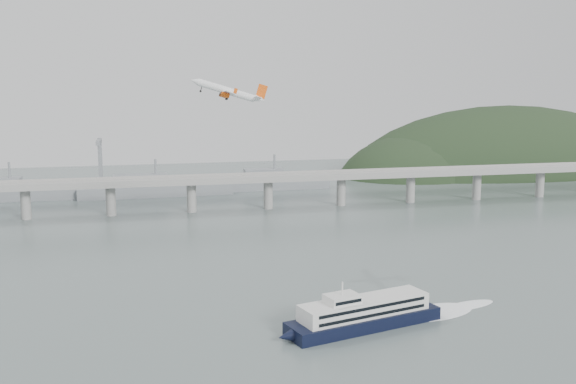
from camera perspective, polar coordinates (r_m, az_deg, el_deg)
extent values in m
plane|color=#556361|center=(250.43, 2.87, -10.24)|extent=(900.00, 900.00, 0.00)
cube|color=gray|center=(436.17, -4.27, 1.06)|extent=(800.00, 22.00, 2.20)
cube|color=gray|center=(425.61, -4.06, 1.12)|extent=(800.00, 0.60, 1.80)
cube|color=gray|center=(446.15, -4.48, 1.51)|extent=(800.00, 0.60, 1.80)
cylinder|color=gray|center=(437.95, -21.32, -0.94)|extent=(6.00, 6.00, 21.00)
cylinder|color=gray|center=(433.32, -14.77, -0.70)|extent=(6.00, 6.00, 21.00)
cylinder|color=gray|center=(434.44, -8.17, -0.45)|extent=(6.00, 6.00, 21.00)
cylinder|color=gray|center=(441.26, -1.69, -0.20)|extent=(6.00, 6.00, 21.00)
cylinder|color=gray|center=(453.53, 4.52, 0.05)|extent=(6.00, 6.00, 21.00)
cylinder|color=gray|center=(470.81, 10.33, 0.27)|extent=(6.00, 6.00, 21.00)
cylinder|color=gray|center=(492.57, 15.69, 0.48)|extent=(6.00, 6.00, 21.00)
cylinder|color=gray|center=(518.27, 20.55, 0.67)|extent=(6.00, 6.00, 21.00)
ellipsoid|color=black|center=(657.46, 17.85, 0.19)|extent=(320.00, 150.00, 156.00)
ellipsoid|color=black|center=(604.53, 10.59, 0.27)|extent=(140.00, 110.00, 96.00)
cube|color=slate|center=(510.16, -22.40, -0.21)|extent=(95.67, 20.15, 8.00)
cylinder|color=slate|center=(507.85, -22.51, 1.57)|extent=(1.60, 1.60, 14.00)
cube|color=slate|center=(498.27, -11.09, 0.12)|extent=(110.55, 21.43, 8.00)
cube|color=slate|center=(496.82, -12.38, 0.99)|extent=(39.01, 16.73, 8.00)
cylinder|color=slate|center=(495.90, -11.15, 1.95)|extent=(1.60, 1.60, 14.00)
cube|color=slate|center=(518.60, -1.14, 0.68)|extent=(85.00, 13.60, 8.00)
cube|color=slate|center=(515.75, -2.07, 1.52)|extent=(29.75, 11.90, 8.00)
cylinder|color=slate|center=(516.33, -1.15, 2.43)|extent=(1.60, 1.60, 14.00)
cube|color=slate|center=(531.00, -15.59, 2.28)|extent=(3.00, 3.00, 40.00)
cube|color=slate|center=(519.14, -15.73, 4.11)|extent=(3.00, 28.00, 3.00)
cube|color=black|center=(238.25, 6.45, -10.78)|extent=(58.10, 27.74, 4.52)
cone|color=black|center=(223.46, -0.18, -12.13)|extent=(6.63, 5.83, 4.52)
cube|color=silver|center=(236.53, 6.47, -9.62)|extent=(48.78, 23.21, 5.65)
cube|color=black|center=(231.64, 7.28, -9.68)|extent=(41.54, 11.30, 1.13)
cube|color=black|center=(232.55, 7.27, -10.31)|extent=(41.54, 11.30, 1.13)
cube|color=black|center=(240.51, 5.70, -8.91)|extent=(41.54, 11.30, 1.13)
cube|color=black|center=(241.39, 5.69, -9.52)|extent=(41.54, 11.30, 1.13)
cube|color=silver|center=(230.38, 4.61, -8.99)|extent=(12.97, 10.57, 2.94)
cube|color=black|center=(227.20, 5.16, -9.27)|extent=(9.86, 2.77, 1.13)
cylinder|color=silver|center=(229.25, 4.62, -8.14)|extent=(0.69, 0.69, 4.52)
ellipsoid|color=white|center=(257.27, 12.36, -9.90)|extent=(35.66, 24.15, 0.23)
ellipsoid|color=white|center=(267.33, 14.98, -9.25)|extent=(25.69, 14.18, 0.23)
cylinder|color=white|center=(297.76, -5.21, 8.55)|extent=(25.22, 6.62, 10.39)
cone|color=white|center=(297.31, -7.91, 9.30)|extent=(4.77, 3.76, 4.18)
cone|color=white|center=(298.97, -2.43, 7.85)|extent=(5.34, 3.44, 4.44)
cube|color=white|center=(297.77, -5.09, 8.34)|extent=(6.48, 30.81, 3.13)
cube|color=white|center=(298.91, -2.56, 8.01)|extent=(3.55, 10.98, 1.58)
cube|color=#E4530F|center=(299.17, -2.24, 8.51)|extent=(5.58, 0.80, 6.77)
cylinder|color=#E4530F|center=(302.57, -5.47, 8.15)|extent=(4.45, 2.60, 3.10)
cylinder|color=black|center=(302.48, -5.82, 8.25)|extent=(1.08, 2.13, 2.07)
cube|color=white|center=(302.61, -5.42, 8.31)|extent=(2.47, 0.43, 1.69)
cylinder|color=#E4530F|center=(292.71, -5.35, 8.20)|extent=(4.45, 2.60, 3.10)
cylinder|color=black|center=(292.61, -5.71, 8.30)|extent=(1.08, 2.13, 2.07)
cube|color=white|center=(292.75, -5.30, 8.37)|extent=(2.47, 0.43, 1.69)
cylinder|color=black|center=(300.03, -5.21, 8.03)|extent=(0.96, 0.41, 2.17)
cylinder|color=black|center=(299.99, -5.26, 7.85)|extent=(1.26, 0.47, 1.25)
cylinder|color=black|center=(295.37, -5.14, 8.05)|extent=(0.96, 0.41, 2.17)
cylinder|color=black|center=(295.33, -5.20, 7.86)|extent=(1.26, 0.47, 1.25)
cylinder|color=black|center=(297.25, -7.36, 8.64)|extent=(0.96, 0.41, 2.17)
cylinder|color=black|center=(297.21, -7.41, 8.46)|extent=(1.26, 0.47, 1.25)
cube|color=#E4530F|center=(313.16, -4.91, 8.36)|extent=(2.01, 0.35, 2.49)
cube|color=#E4530F|center=(282.71, -4.46, 8.53)|extent=(2.01, 0.35, 2.49)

